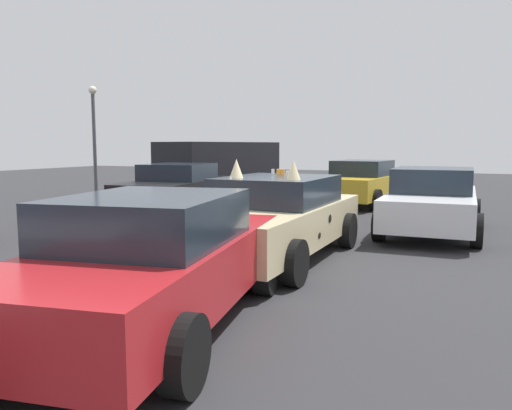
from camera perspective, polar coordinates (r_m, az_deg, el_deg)
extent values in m
plane|color=#2D2D30|center=(8.61, 1.83, -6.05)|extent=(60.00, 60.00, 0.00)
cube|color=beige|center=(8.50, 1.85, -2.13)|extent=(4.66, 1.84, 0.64)
cube|color=#1E2833|center=(8.65, 2.46, 1.68)|extent=(2.12, 1.68, 0.46)
cylinder|color=black|center=(6.90, 4.33, -6.50)|extent=(0.65, 0.22, 0.65)
cylinder|color=black|center=(7.72, -8.70, -5.15)|extent=(0.65, 0.22, 0.65)
cylinder|color=black|center=(9.61, 10.27, -2.84)|extent=(0.65, 0.22, 0.65)
cylinder|color=black|center=(10.21, 0.17, -2.16)|extent=(0.65, 0.22, 0.65)
ellipsoid|color=black|center=(7.01, 4.62, -5.15)|extent=(0.18, 0.02, 0.13)
ellipsoid|color=black|center=(7.99, -7.17, -3.72)|extent=(0.12, 0.02, 0.08)
ellipsoid|color=black|center=(8.15, -6.37, -2.40)|extent=(0.15, 0.02, 0.15)
ellipsoid|color=black|center=(10.44, 0.87, -1.46)|extent=(0.13, 0.02, 0.10)
ellipsoid|color=black|center=(8.48, 8.33, -1.53)|extent=(0.16, 0.02, 0.14)
ellipsoid|color=black|center=(10.60, 1.29, -0.81)|extent=(0.11, 0.02, 0.13)
ellipsoid|color=black|center=(9.06, -2.95, -1.14)|extent=(0.13, 0.02, 0.11)
ellipsoid|color=black|center=(9.45, -1.75, -1.66)|extent=(0.20, 0.02, 0.15)
ellipsoid|color=black|center=(9.64, 10.26, -1.98)|extent=(0.14, 0.02, 0.14)
ellipsoid|color=black|center=(7.97, 7.17, -3.43)|extent=(0.13, 0.02, 0.10)
ellipsoid|color=black|center=(9.55, -1.40, -0.53)|extent=(0.19, 0.02, 0.15)
sphere|color=black|center=(6.97, -2.57, -1.15)|extent=(0.07, 0.07, 0.07)
sphere|color=tan|center=(7.43, -3.95, -0.69)|extent=(0.07, 0.07, 0.07)
sphere|color=orange|center=(7.60, -5.02, -0.45)|extent=(0.09, 0.09, 0.09)
cylinder|color=gray|center=(7.03, -5.17, -1.01)|extent=(0.07, 0.07, 0.09)
cone|color=silver|center=(6.40, -1.89, -1.75)|extent=(0.10, 0.10, 0.09)
sphere|color=silver|center=(7.61, -4.61, -0.44)|extent=(0.08, 0.08, 0.08)
cylinder|color=orange|center=(9.32, 2.57, 3.76)|extent=(0.10, 0.10, 0.10)
cylinder|color=silver|center=(9.56, 1.91, 3.81)|extent=(0.07, 0.07, 0.09)
cylinder|color=orange|center=(9.33, 2.97, 3.76)|extent=(0.09, 0.09, 0.10)
cylinder|color=silver|center=(8.48, 3.67, 3.48)|extent=(0.11, 0.11, 0.10)
cone|color=gray|center=(8.13, -2.91, 3.16)|extent=(0.06, 0.06, 0.05)
cone|color=beige|center=(7.90, 4.23, 3.99)|extent=(0.23, 0.23, 0.31)
cone|color=beige|center=(8.30, -2.22, 4.13)|extent=(0.23, 0.23, 0.31)
cube|color=black|center=(18.50, -4.09, 4.41)|extent=(5.13, 2.98, 1.72)
cube|color=#1E2833|center=(17.26, -7.82, 5.34)|extent=(0.51, 1.67, 0.62)
cylinder|color=black|center=(16.83, -4.81, 1.43)|extent=(0.76, 0.40, 0.72)
cylinder|color=black|center=(18.20, -9.41, 1.77)|extent=(0.76, 0.40, 0.72)
cylinder|color=black|center=(19.06, 1.03, 2.08)|extent=(0.76, 0.40, 0.72)
cylinder|color=black|center=(20.28, -3.45, 2.35)|extent=(0.76, 0.40, 0.72)
cube|color=black|center=(14.42, -8.90, 1.51)|extent=(4.61, 2.38, 0.66)
cube|color=#1E2833|center=(14.48, -8.74, 3.73)|extent=(2.12, 1.90, 0.45)
cylinder|color=black|center=(12.83, -7.73, -0.36)|extent=(0.69, 0.31, 0.67)
cylinder|color=black|center=(13.68, -14.82, -0.08)|extent=(0.69, 0.31, 0.67)
cylinder|color=black|center=(15.35, -3.59, 0.84)|extent=(0.69, 0.31, 0.67)
cylinder|color=black|center=(16.07, -9.80, 1.02)|extent=(0.69, 0.31, 0.67)
cube|color=gold|center=(16.51, 11.72, 2.08)|extent=(4.19, 2.09, 0.66)
cube|color=#1E2833|center=(16.59, 11.90, 4.09)|extent=(2.03, 1.74, 0.49)
cylinder|color=black|center=(15.09, 13.38, 0.52)|extent=(0.66, 0.28, 0.64)
cylinder|color=black|center=(15.67, 7.24, 0.87)|extent=(0.66, 0.28, 0.64)
cylinder|color=black|center=(17.50, 15.69, 1.29)|extent=(0.66, 0.28, 0.64)
cylinder|color=black|center=(18.00, 10.29, 1.57)|extent=(0.66, 0.28, 0.64)
cube|color=red|center=(5.48, -11.23, -7.22)|extent=(4.62, 2.43, 0.64)
cube|color=#1E2833|center=(5.29, -11.78, -1.50)|extent=(2.22, 1.88, 0.49)
cylinder|color=black|center=(7.11, -12.84, -6.30)|extent=(0.67, 0.33, 0.65)
cylinder|color=black|center=(6.52, 1.08, -7.32)|extent=(0.67, 0.33, 0.65)
cylinder|color=black|center=(4.05, -8.10, -16.36)|extent=(0.67, 0.33, 0.65)
cube|color=silver|center=(11.65, 19.16, -0.13)|extent=(4.54, 1.84, 0.62)
cube|color=#1E2833|center=(11.70, 19.30, 2.68)|extent=(1.97, 1.65, 0.52)
cylinder|color=black|center=(10.28, 23.57, -2.65)|extent=(0.67, 0.24, 0.66)
cylinder|color=black|center=(10.40, 13.70, -2.17)|extent=(0.67, 0.24, 0.66)
cylinder|color=black|center=(13.05, 23.42, -0.76)|extent=(0.67, 0.24, 0.66)
cylinder|color=black|center=(13.14, 15.63, -0.40)|extent=(0.67, 0.24, 0.66)
cylinder|color=#4C4C51|center=(18.75, -17.70, 6.22)|extent=(0.12, 0.12, 3.69)
sphere|color=#EAE5C6|center=(18.85, -17.92, 12.20)|extent=(0.28, 0.28, 0.28)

